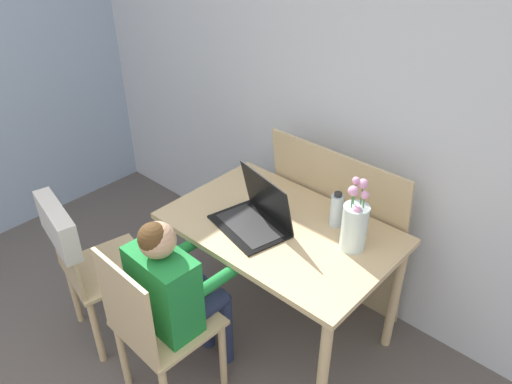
# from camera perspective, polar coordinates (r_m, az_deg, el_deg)

# --- Properties ---
(wall_back) EXTENTS (6.40, 0.05, 2.50)m
(wall_back) POSITION_cam_1_polar(r_m,az_deg,el_deg) (2.51, 14.51, 10.14)
(wall_back) COLOR silver
(wall_back) RESTS_ON ground_plane
(dining_table) EXTENTS (1.12, 0.72, 0.71)m
(dining_table) POSITION_cam_1_polar(r_m,az_deg,el_deg) (2.50, 2.79, -5.61)
(dining_table) COLOR #D6B784
(dining_table) RESTS_ON ground_plane
(chair_occupied) EXTENTS (0.42, 0.42, 0.88)m
(chair_occupied) POSITION_cam_1_polar(r_m,az_deg,el_deg) (2.35, -11.38, -14.93)
(chair_occupied) COLOR #D6B784
(chair_occupied) RESTS_ON ground_plane
(chair_spare) EXTENTS (0.48, 0.50, 0.89)m
(chair_spare) POSITION_cam_1_polar(r_m,az_deg,el_deg) (2.62, -19.45, -6.42)
(chair_spare) COLOR #D6B784
(chair_spare) RESTS_ON ground_plane
(person_seated) EXTENTS (0.35, 0.43, 1.00)m
(person_seated) POSITION_cam_1_polar(r_m,az_deg,el_deg) (2.28, -9.32, -10.68)
(person_seated) COLOR #1E8438
(person_seated) RESTS_ON ground_plane
(laptop) EXTENTS (0.43, 0.34, 0.26)m
(laptop) POSITION_cam_1_polar(r_m,az_deg,el_deg) (2.42, 0.04, -2.56)
(laptop) COLOR black
(laptop) RESTS_ON dining_table
(flower_vase) EXTENTS (0.12, 0.12, 0.36)m
(flower_vase) POSITION_cam_1_polar(r_m,az_deg,el_deg) (2.28, 11.21, -3.60)
(flower_vase) COLOR silver
(flower_vase) RESTS_ON dining_table
(water_bottle) EXTENTS (0.06, 0.06, 0.19)m
(water_bottle) POSITION_cam_1_polar(r_m,az_deg,el_deg) (2.43, 9.18, -2.04)
(water_bottle) COLOR silver
(water_bottle) RESTS_ON dining_table
(cardboard_panel) EXTENTS (0.83, 0.16, 1.00)m
(cardboard_panel) POSITION_cam_1_polar(r_m,az_deg,el_deg) (2.82, 9.15, -4.08)
(cardboard_panel) COLOR tan
(cardboard_panel) RESTS_ON ground_plane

